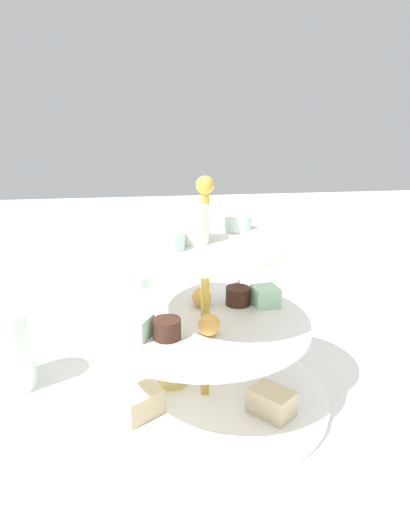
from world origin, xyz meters
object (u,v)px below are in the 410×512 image
Objects in this scene: butter_knife_right at (367,327)px; water_glass_mid_back at (9,350)px; water_glass_short_left at (134,294)px; tiered_serving_stand at (204,341)px; teacup_with_saucer at (223,293)px.

water_glass_mid_back is at bearing 76.17° from butter_knife_right.
water_glass_short_left is 0.72× the size of water_glass_mid_back.
tiered_serving_stand is at bearing 165.69° from water_glass_mid_back.
water_glass_short_left is 0.82× the size of teacup_with_saucer.
tiered_serving_stand is 0.33m from butter_knife_right.
tiered_serving_stand is 4.04× the size of water_glass_short_left.
water_glass_mid_back reaches higher than teacup_with_saucer.
teacup_with_saucer is 0.53× the size of butter_knife_right.
teacup_with_saucer is 0.37m from water_glass_mid_back.
water_glass_mid_back is at bearing 52.57° from water_glass_short_left.
water_glass_mid_back reaches higher than water_glass_short_left.
water_glass_short_left is 0.37m from butter_knife_right.
tiered_serving_stand is at bearing 77.26° from teacup_with_saucer.
water_glass_short_left is at bearing 7.92° from teacup_with_saucer.
water_glass_short_left is at bearing -71.71° from tiered_serving_stand.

